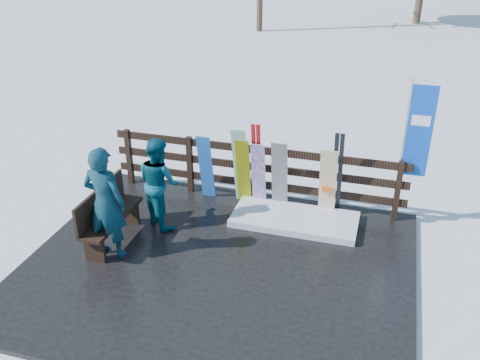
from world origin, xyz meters
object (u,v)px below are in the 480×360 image
(snowboard_0, at_px, (206,167))
(snowboard_1, at_px, (240,166))
(person_front, at_px, (105,203))
(person_back, at_px, (159,182))
(snowboard_2, at_px, (244,172))
(snowboard_3, at_px, (258,175))
(snowboard_5, at_px, (328,183))
(snowboard_4, at_px, (279,176))
(bench, at_px, (107,214))
(rental_flag, at_px, (415,137))

(snowboard_0, xyz_separation_m, snowboard_1, (0.68, 0.00, 0.11))
(snowboard_1, distance_m, person_front, 2.67)
(snowboard_1, relative_size, person_back, 0.99)
(snowboard_2, height_order, snowboard_3, snowboard_2)
(snowboard_1, xyz_separation_m, person_back, (-1.16, -1.05, 0.03))
(snowboard_0, distance_m, snowboard_5, 2.29)
(snowboard_4, relative_size, snowboard_5, 1.03)
(snowboard_1, bearing_deg, person_back, -137.69)
(snowboard_3, bearing_deg, snowboard_1, 180.00)
(snowboard_0, height_order, snowboard_3, snowboard_0)
(snowboard_2, bearing_deg, snowboard_5, 0.00)
(bench, height_order, snowboard_5, snowboard_5)
(snowboard_3, relative_size, person_front, 0.71)
(rental_flag, relative_size, person_front, 1.39)
(bench, xyz_separation_m, snowboard_4, (2.49, 1.82, 0.18))
(bench, bearing_deg, snowboard_3, 40.95)
(snowboard_2, xyz_separation_m, snowboard_5, (1.55, 0.00, -0.01))
(rental_flag, xyz_separation_m, person_front, (-4.51, -2.44, -0.67))
(snowboard_0, height_order, snowboard_1, snowboard_1)
(snowboard_4, bearing_deg, snowboard_1, 180.00)
(snowboard_5, bearing_deg, bench, -151.57)
(snowboard_1, bearing_deg, person_front, -125.45)
(snowboard_4, bearing_deg, person_front, -136.43)
(bench, height_order, snowboard_4, snowboard_4)
(rental_flag, height_order, person_back, rental_flag)
(snowboard_3, relative_size, rental_flag, 0.51)
(snowboard_0, xyz_separation_m, person_back, (-0.48, -1.05, 0.14))
(snowboard_3, distance_m, snowboard_4, 0.39)
(person_front, bearing_deg, snowboard_5, -143.79)
(snowboard_1, relative_size, snowboard_5, 1.18)
(snowboard_3, xyz_separation_m, person_back, (-1.50, -1.05, 0.15))
(snowboard_1, xyz_separation_m, snowboard_3, (0.34, 0.00, -0.13))
(snowboard_1, relative_size, snowboard_2, 1.16)
(snowboard_4, xyz_separation_m, rental_flag, (2.23, 0.27, 0.92))
(snowboard_3, relative_size, snowboard_5, 0.98)
(snowboard_5, distance_m, person_back, 2.96)
(snowboard_3, bearing_deg, snowboard_2, -180.00)
(snowboard_5, bearing_deg, snowboard_2, 180.00)
(rental_flag, height_order, person_front, rental_flag)
(snowboard_2, relative_size, person_back, 0.85)
(snowboard_3, height_order, person_front, person_front)
(snowboard_5, relative_size, person_back, 0.84)
(snowboard_2, relative_size, snowboard_4, 0.98)
(rental_flag, distance_m, person_back, 4.40)
(snowboard_2, bearing_deg, snowboard_0, 180.00)
(bench, relative_size, person_front, 0.80)
(snowboard_4, relative_size, person_front, 0.75)
(rental_flag, bearing_deg, person_back, -162.20)
(snowboard_1, bearing_deg, snowboard_0, -180.00)
(snowboard_1, height_order, snowboard_3, snowboard_1)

